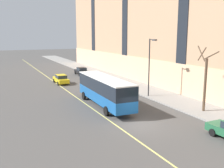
% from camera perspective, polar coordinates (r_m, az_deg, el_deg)
% --- Properties ---
extents(ground_plane, '(260.00, 260.00, 0.00)m').
position_cam_1_polar(ground_plane, '(25.02, 6.00, -8.83)').
color(ground_plane, '#4C4947').
extents(sidewalk, '(5.17, 160.00, 0.15)m').
position_cam_1_polar(sidewalk, '(32.45, 16.83, -4.51)').
color(sidewalk, gray).
rests_on(sidewalk, ground).
extents(city_bus, '(2.96, 11.87, 3.45)m').
position_cam_1_polar(city_bus, '(30.66, -1.66, -1.19)').
color(city_bus, '#19569E').
rests_on(city_bus, ground).
extents(parked_car_silver_1, '(1.93, 4.37, 1.56)m').
position_cam_1_polar(parked_car_silver_1, '(42.68, -0.48, 0.53)').
color(parked_car_silver_1, '#B7B7BC').
rests_on(parked_car_silver_1, ground).
extents(parked_car_black_2, '(2.08, 4.66, 1.56)m').
position_cam_1_polar(parked_car_black_2, '(55.33, -6.67, 2.82)').
color(parked_car_black_2, black).
rests_on(parked_car_black_2, ground).
extents(taxi_cab, '(1.93, 4.78, 1.56)m').
position_cam_1_polar(taxi_cab, '(45.91, -11.05, 1.06)').
color(taxi_cab, yellow).
rests_on(taxi_cab, ground).
extents(street_tree_mid_block, '(1.98, 1.73, 7.04)m').
position_cam_1_polar(street_tree_mid_block, '(29.74, 19.59, 0.84)').
color(street_tree_mid_block, brown).
rests_on(street_tree_mid_block, sidewalk).
extents(street_lamp, '(0.36, 1.48, 7.65)m').
position_cam_1_polar(street_lamp, '(35.04, 8.29, 4.77)').
color(street_lamp, '#2D2D30').
rests_on(street_lamp, sidewalk).
extents(lane_centerline, '(0.16, 140.00, 0.01)m').
position_cam_1_polar(lane_centerline, '(26.63, -1.20, -7.54)').
color(lane_centerline, '#E0D66B').
rests_on(lane_centerline, ground).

